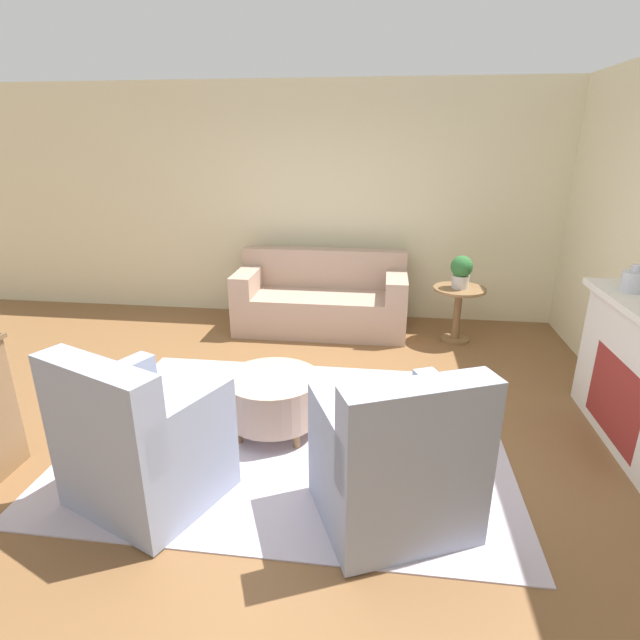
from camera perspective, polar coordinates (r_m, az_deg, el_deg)
name	(u,v)px	position (r m, az deg, el deg)	size (l,w,h in m)	color
ground_plane	(292,434)	(3.96, -3.27, -12.91)	(16.00, 16.00, 0.00)	brown
wall_back	(333,204)	(6.26, 1.49, 13.11)	(9.72, 0.12, 2.80)	beige
rug	(292,434)	(3.96, -3.27, -12.85)	(3.18, 2.44, 0.01)	#BCB2C1
couch	(321,301)	(5.92, 0.17, 2.16)	(1.97, 0.85, 0.91)	tan
armchair_left	(139,445)	(3.31, -19.93, -13.31)	(1.05, 1.01, 1.01)	#8E99B2
armchair_right	(397,466)	(2.99, 8.81, -16.12)	(1.05, 1.01, 1.01)	#8E99B2
ottoman_table	(273,397)	(3.87, -5.40, -8.71)	(0.73, 0.73, 0.45)	tan
side_table	(458,304)	(5.72, 15.50, 1.73)	(0.57, 0.57, 0.62)	olive
vase_mantel_near	(635,281)	(4.40, 32.30, 3.80)	(0.18, 0.18, 0.21)	silver
potted_plant_on_side_table	(461,270)	(5.62, 15.86, 5.48)	(0.24, 0.24, 0.36)	beige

